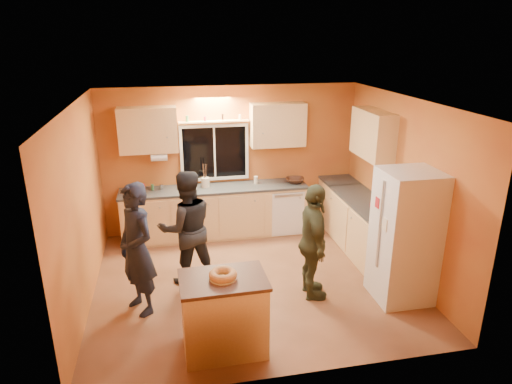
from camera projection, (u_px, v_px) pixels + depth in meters
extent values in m
plane|color=brown|center=(253.00, 280.00, 6.69)|extent=(4.50, 4.50, 0.00)
cube|color=#C97F33|center=(231.00, 160.00, 8.11)|extent=(4.50, 0.04, 2.60)
cube|color=#C97F33|center=(292.00, 267.00, 4.41)|extent=(4.50, 0.04, 2.60)
cube|color=#C97F33|center=(81.00, 209.00, 5.84)|extent=(0.04, 4.00, 2.60)
cube|color=#C97F33|center=(403.00, 187.00, 6.68)|extent=(0.04, 4.00, 2.60)
cube|color=white|center=(253.00, 102.00, 5.83)|extent=(4.50, 4.00, 0.02)
cube|color=black|center=(214.00, 153.00, 7.99)|extent=(1.10, 0.02, 0.90)
cube|color=white|center=(215.00, 153.00, 7.98)|extent=(1.20, 0.04, 1.00)
cube|color=tan|center=(148.00, 130.00, 7.49)|extent=(0.95, 0.33, 0.75)
cube|color=tan|center=(278.00, 125.00, 7.90)|extent=(0.95, 0.33, 0.75)
cube|color=tan|center=(373.00, 134.00, 7.18)|extent=(0.33, 1.00, 0.75)
cylinder|color=silver|center=(159.00, 157.00, 7.56)|extent=(0.27, 0.12, 0.12)
cube|color=tan|center=(215.00, 213.00, 8.06)|extent=(3.20, 0.60, 0.86)
cube|color=#282B2D|center=(214.00, 189.00, 7.91)|extent=(3.24, 0.62, 0.04)
cube|color=tan|center=(338.00, 204.00, 8.48)|extent=(0.60, 0.60, 0.86)
cube|color=#282B2D|center=(340.00, 181.00, 8.33)|extent=(0.62, 0.62, 0.04)
cube|color=tan|center=(365.00, 229.00, 7.37)|extent=(0.60, 1.80, 0.86)
cube|color=#282B2D|center=(367.00, 203.00, 7.23)|extent=(0.62, 1.84, 0.04)
cube|color=silver|center=(405.00, 237.00, 6.00)|extent=(0.72, 0.70, 1.80)
cube|color=tan|center=(224.00, 316.00, 5.11)|extent=(0.92, 0.62, 0.89)
cube|color=#311E10|center=(223.00, 280.00, 4.96)|extent=(0.96, 0.66, 0.04)
torus|color=#B4844A|center=(223.00, 275.00, 4.93)|extent=(0.31, 0.31, 0.09)
imported|color=black|center=(137.00, 250.00, 5.71)|extent=(0.69, 0.76, 1.74)
imported|color=black|center=(187.00, 228.00, 6.43)|extent=(0.92, 0.77, 1.67)
imported|color=#343924|center=(313.00, 242.00, 6.05)|extent=(0.48, 0.98, 1.61)
imported|color=#311E10|center=(295.00, 180.00, 8.16)|extent=(0.39, 0.39, 0.08)
cylinder|color=beige|center=(205.00, 183.00, 7.89)|extent=(0.14, 0.14, 0.17)
imported|color=gray|center=(384.00, 201.00, 6.82)|extent=(0.33, 0.31, 0.31)
cube|color=#B31B26|center=(377.00, 205.00, 7.00)|extent=(0.18, 0.15, 0.07)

